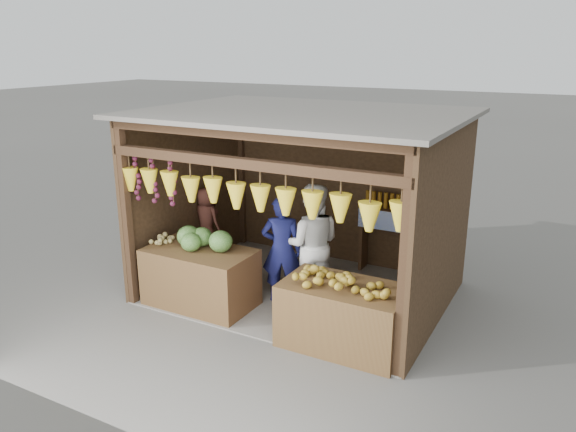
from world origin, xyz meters
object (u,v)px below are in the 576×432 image
Objects in this scene: counter_left at (201,278)px; woman_standing at (312,244)px; counter_right at (343,316)px; man_standing at (282,250)px; vendor_seated at (207,220)px.

woman_standing reaches higher than counter_left.
woman_standing reaches higher than counter_right.
counter_right is 0.86× the size of woman_standing.
counter_right is (2.19, -0.09, -0.02)m from counter_left.
counter_right is 0.95× the size of man_standing.
man_standing is at bearing 173.26° from vendor_seated.
counter_left is at bearing 177.61° from counter_right.
vendor_seated is (-2.94, 1.29, 0.41)m from counter_right.
vendor_seated is (-0.75, 1.20, 0.39)m from counter_left.
vendor_seated is at bearing -40.57° from man_standing.
woman_standing is at bearing -172.37° from man_standing.
counter_right is 1.38m from woman_standing.
man_standing reaches higher than counter_left.
counter_right is 3.24m from vendor_seated.
woman_standing is 1.59× the size of vendor_seated.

